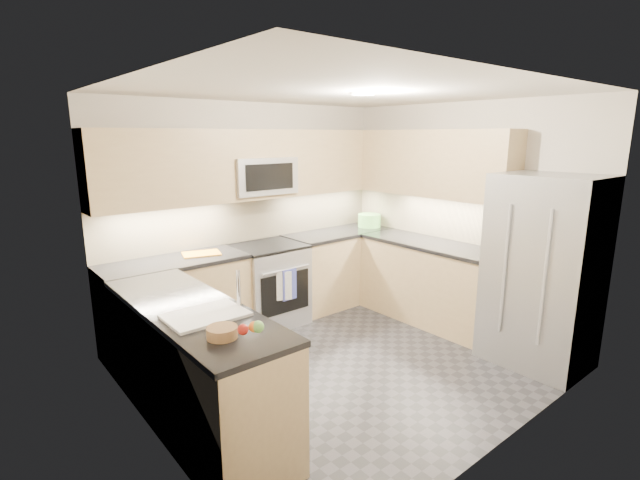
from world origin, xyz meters
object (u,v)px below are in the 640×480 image
at_px(gas_range, 269,285).
at_px(refrigerator, 543,272).
at_px(utensil_bowl, 369,220).
at_px(cutting_board, 201,254).
at_px(fruit_basket, 222,332).
at_px(microwave, 260,176).

xyz_separation_m(gas_range, refrigerator, (1.45, -2.43, 0.45)).
bearing_deg(refrigerator, utensil_bowl, 86.22).
height_order(utensil_bowl, cutting_board, utensil_bowl).
bearing_deg(cutting_board, fruit_basket, -112.14).
xyz_separation_m(microwave, cutting_board, (-0.78, -0.07, -0.75)).
relative_size(utensil_bowl, cutting_board, 0.80).
bearing_deg(cutting_board, utensil_bowl, -1.72).
distance_m(gas_range, refrigerator, 2.86).
bearing_deg(refrigerator, gas_range, 120.88).
relative_size(utensil_bowl, fruit_basket, 1.59).
bearing_deg(gas_range, utensil_bowl, -0.41).
relative_size(cutting_board, fruit_basket, 1.98).
bearing_deg(fruit_basket, microwave, 52.17).
height_order(gas_range, fruit_basket, fruit_basket).
bearing_deg(refrigerator, microwave, 119.62).
relative_size(gas_range, microwave, 1.20).
bearing_deg(cutting_board, refrigerator, -48.16).
distance_m(gas_range, utensil_bowl, 1.71).
xyz_separation_m(cutting_board, fruit_basket, (-0.80, -1.96, 0.03)).
bearing_deg(utensil_bowl, refrigerator, -93.78).
relative_size(microwave, fruit_basket, 4.02).
bearing_deg(utensil_bowl, cutting_board, 178.28).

